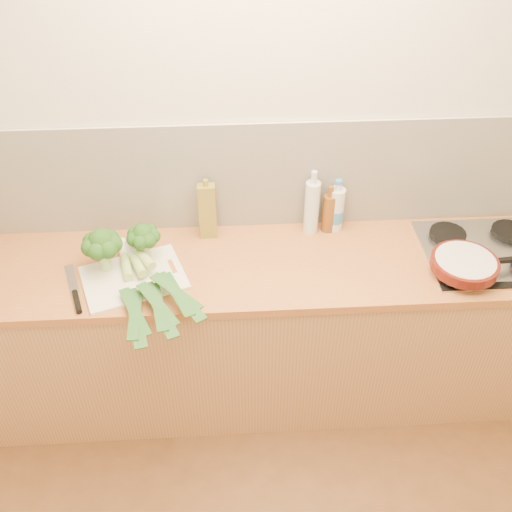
{
  "coord_description": "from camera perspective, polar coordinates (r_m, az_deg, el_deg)",
  "views": [
    {
      "loc": [
        -0.17,
        -0.76,
        2.57
      ],
      "look_at": [
        -0.05,
        1.1,
        1.02
      ],
      "focal_mm": 40.0,
      "sensor_mm": 36.0,
      "label": 1
    }
  ],
  "objects": [
    {
      "name": "glass_bottle",
      "position": [
        2.69,
        5.6,
        4.93
      ],
      "size": [
        0.07,
        0.07,
        0.33
      ],
      "color": "silver",
      "rests_on": "counter"
    },
    {
      "name": "amber_bottle",
      "position": [
        2.73,
        7.31,
        4.36
      ],
      "size": [
        0.06,
        0.06,
        0.25
      ],
      "color": "brown",
      "rests_on": "counter"
    },
    {
      "name": "leek_mid",
      "position": [
        2.47,
        -11.15,
        -2.04
      ],
      "size": [
        0.28,
        0.61,
        0.04
      ],
      "rotation": [
        0.0,
        0.0,
        0.39
      ],
      "color": "white",
      "rests_on": "chopping_board"
    },
    {
      "name": "counter",
      "position": [
        2.89,
        0.95,
        -7.38
      ],
      "size": [
        3.2,
        0.62,
        0.9
      ],
      "color": "#B77D4C",
      "rests_on": "ground"
    },
    {
      "name": "water_bottle",
      "position": [
        2.74,
        7.98,
        4.55
      ],
      "size": [
        0.08,
        0.08,
        0.25
      ],
      "color": "silver",
      "rests_on": "counter"
    },
    {
      "name": "gas_hob",
      "position": [
        2.82,
        22.18,
        0.43
      ],
      "size": [
        0.58,
        0.5,
        0.04
      ],
      "color": "silver",
      "rests_on": "counter"
    },
    {
      "name": "chopping_board",
      "position": [
        2.55,
        -12.14,
        -2.13
      ],
      "size": [
        0.51,
        0.44,
        0.01
      ],
      "primitive_type": "cube",
      "rotation": [
        0.0,
        0.0,
        0.33
      ],
      "color": "white",
      "rests_on": "counter"
    },
    {
      "name": "broccoli_right",
      "position": [
        2.55,
        -11.22,
        1.95
      ],
      "size": [
        0.15,
        0.15,
        0.18
      ],
      "color": "#9EC673",
      "rests_on": "chopping_board"
    },
    {
      "name": "broccoli_left",
      "position": [
        2.52,
        -15.18,
        1.17
      ],
      "size": [
        0.17,
        0.18,
        0.21
      ],
      "color": "#9EC673",
      "rests_on": "chopping_board"
    },
    {
      "name": "leek_front",
      "position": [
        2.51,
        -12.62,
        -2.13
      ],
      "size": [
        0.21,
        0.67,
        0.04
      ],
      "rotation": [
        0.0,
        0.0,
        0.23
      ],
      "color": "white",
      "rests_on": "chopping_board"
    },
    {
      "name": "oil_tin",
      "position": [
        2.66,
        -4.88,
        4.52
      ],
      "size": [
        0.08,
        0.05,
        0.31
      ],
      "color": "olive",
      "rests_on": "counter"
    },
    {
      "name": "skillet",
      "position": [
        2.63,
        20.19,
        -0.72
      ],
      "size": [
        0.43,
        0.29,
        0.05
      ],
      "rotation": [
        0.0,
        0.0,
        0.08
      ],
      "color": "#52150D",
      "rests_on": "gas_hob"
    },
    {
      "name": "room_shell",
      "position": [
        2.66,
        0.66,
        7.93
      ],
      "size": [
        3.5,
        3.5,
        3.5
      ],
      "color": "beige",
      "rests_on": "ground"
    },
    {
      "name": "chefs_knife",
      "position": [
        2.52,
        -17.59,
        -3.82
      ],
      "size": [
        0.14,
        0.32,
        0.02
      ],
      "rotation": [
        0.0,
        0.0,
        0.33
      ],
      "color": "silver",
      "rests_on": "counter"
    },
    {
      "name": "leek_back",
      "position": [
        2.47,
        -10.06,
        -1.34
      ],
      "size": [
        0.38,
        0.54,
        0.04
      ],
      "rotation": [
        0.0,
        0.0,
        0.58
      ],
      "color": "white",
      "rests_on": "chopping_board"
    }
  ]
}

